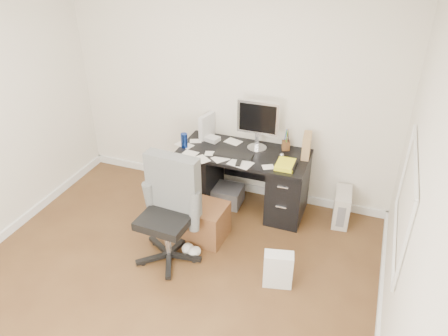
{
  "coord_description": "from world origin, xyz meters",
  "views": [
    {
      "loc": [
        1.62,
        -2.58,
        3.14
      ],
      "look_at": [
        0.23,
        1.2,
        0.77
      ],
      "focal_mm": 35.0,
      "sensor_mm": 36.0,
      "label": 1
    }
  ],
  "objects_px": {
    "desk": "(243,178)",
    "wicker_basket": "(207,222)",
    "office_chair": "(166,214)",
    "pc_tower": "(342,207)",
    "lcd_monitor": "(258,125)",
    "keyboard": "(233,155)"
  },
  "relations": [
    {
      "from": "pc_tower",
      "to": "lcd_monitor",
      "type": "bearing_deg",
      "value": 173.91
    },
    {
      "from": "lcd_monitor",
      "to": "wicker_basket",
      "type": "xyz_separation_m",
      "value": [
        -0.3,
        -0.85,
        -0.85
      ]
    },
    {
      "from": "desk",
      "to": "wicker_basket",
      "type": "xyz_separation_m",
      "value": [
        -0.18,
        -0.72,
        -0.19
      ]
    },
    {
      "from": "wicker_basket",
      "to": "keyboard",
      "type": "bearing_deg",
      "value": 80.66
    },
    {
      "from": "desk",
      "to": "keyboard",
      "type": "distance_m",
      "value": 0.39
    },
    {
      "from": "lcd_monitor",
      "to": "office_chair",
      "type": "distance_m",
      "value": 1.48
    },
    {
      "from": "desk",
      "to": "keyboard",
      "type": "relative_size",
      "value": 3.39
    },
    {
      "from": "desk",
      "to": "wicker_basket",
      "type": "relative_size",
      "value": 3.64
    },
    {
      "from": "office_chair",
      "to": "wicker_basket",
      "type": "bearing_deg",
      "value": 63.9
    },
    {
      "from": "lcd_monitor",
      "to": "desk",
      "type": "bearing_deg",
      "value": -134.45
    },
    {
      "from": "keyboard",
      "to": "wicker_basket",
      "type": "xyz_separation_m",
      "value": [
        -0.1,
        -0.59,
        -0.56
      ]
    },
    {
      "from": "desk",
      "to": "office_chair",
      "type": "distance_m",
      "value": 1.25
    },
    {
      "from": "desk",
      "to": "office_chair",
      "type": "height_order",
      "value": "office_chair"
    },
    {
      "from": "pc_tower",
      "to": "wicker_basket",
      "type": "bearing_deg",
      "value": -153.36
    },
    {
      "from": "lcd_monitor",
      "to": "pc_tower",
      "type": "distance_m",
      "value": 1.35
    },
    {
      "from": "lcd_monitor",
      "to": "office_chair",
      "type": "bearing_deg",
      "value": -113.97
    },
    {
      "from": "desk",
      "to": "pc_tower",
      "type": "relative_size",
      "value": 3.77
    },
    {
      "from": "desk",
      "to": "wicker_basket",
      "type": "height_order",
      "value": "desk"
    },
    {
      "from": "lcd_monitor",
      "to": "wicker_basket",
      "type": "bearing_deg",
      "value": -110.44
    },
    {
      "from": "lcd_monitor",
      "to": "keyboard",
      "type": "relative_size",
      "value": 1.36
    },
    {
      "from": "pc_tower",
      "to": "wicker_basket",
      "type": "xyz_separation_m",
      "value": [
        -1.35,
        -0.82,
        0.01
      ]
    },
    {
      "from": "office_chair",
      "to": "desk",
      "type": "bearing_deg",
      "value": 73.05
    }
  ]
}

